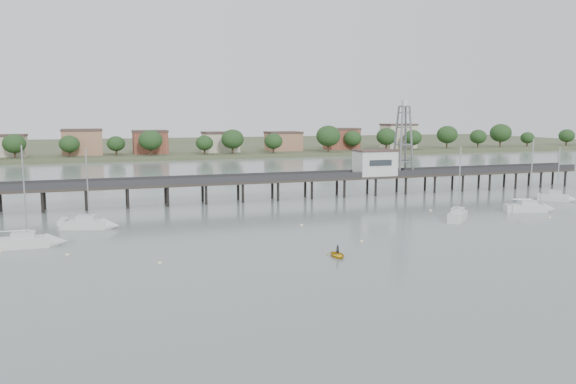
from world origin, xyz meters
name	(u,v)px	position (x,y,z in m)	size (l,w,h in m)	color
ground_plane	(429,293)	(0.00, 0.00, 0.00)	(500.00, 500.00, 0.00)	slate
pier	(258,181)	(0.00, 60.00, 3.79)	(150.00, 5.00, 5.50)	#2D2823
pier_building	(375,163)	(25.00, 60.00, 6.67)	(8.40, 5.40, 5.30)	silver
lattice_tower	(403,140)	(31.50, 60.00, 11.10)	(3.20, 3.20, 15.50)	slate
sailboat_a	(35,242)	(-36.82, 31.84, 0.64)	(8.19, 2.44, 13.51)	silver
sailboat_c	(459,215)	(24.98, 30.83, 0.65)	(6.73, 6.65, 12.19)	silver
sailboat_b	(95,224)	(-29.81, 41.24, 0.65)	(7.86, 4.16, 12.54)	silver
sailboat_d	(534,208)	(41.41, 32.69, 0.64)	(8.29, 4.53, 13.18)	silver
sailboat_e	(560,198)	(54.51, 40.52, 0.66)	(6.00, 5.78, 10.83)	silver
white_tender	(69,223)	(-33.44, 45.20, 0.42)	(3.70, 2.16, 1.35)	silver
yellow_dinghy	(337,257)	(-2.70, 15.20, 0.00)	(2.13, 0.62, 2.99)	gold
dinghy_occupant	(337,257)	(-2.70, 15.20, 0.00)	(0.43, 1.18, 0.28)	black
mooring_buoys	(291,235)	(-4.11, 27.96, 0.08)	(80.36, 21.15, 0.39)	beige
far_shore	(162,146)	(0.36, 239.58, 0.95)	(500.00, 170.00, 10.40)	#475133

